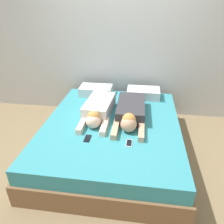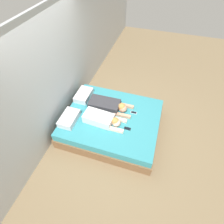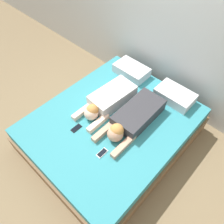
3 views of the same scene
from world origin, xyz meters
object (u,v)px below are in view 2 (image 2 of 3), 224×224
at_px(pillow_head_left, 69,118).
at_px(pillow_head_right, 84,95).
at_px(bed, 112,123).
at_px(person_left, 103,119).
at_px(person_right, 109,105).
at_px(cell_phone_right, 134,113).
at_px(cell_phone_left, 127,129).

xyz_separation_m(pillow_head_left, pillow_head_right, (0.79, 0.00, 0.00)).
xyz_separation_m(bed, person_left, (-0.21, 0.14, 0.33)).
relative_size(person_left, person_right, 0.90).
bearing_deg(pillow_head_right, person_left, -129.92).
bearing_deg(person_left, pillow_head_left, 103.98).
xyz_separation_m(pillow_head_right, cell_phone_right, (-0.14, -1.32, -0.07)).
bearing_deg(bed, person_right, 31.63).
height_order(pillow_head_left, cell_phone_right, pillow_head_left).
height_order(pillow_head_left, pillow_head_right, same).
bearing_deg(bed, pillow_head_right, 65.47).
distance_m(bed, pillow_head_right, 1.00).
relative_size(bed, pillow_head_right, 4.15).
bearing_deg(pillow_head_left, cell_phone_right, -63.53).
bearing_deg(cell_phone_right, person_left, 128.92).
distance_m(pillow_head_left, person_right, 0.96).
xyz_separation_m(pillow_head_left, person_right, (0.63, -0.73, 0.02)).
relative_size(person_left, cell_phone_right, 6.55).
height_order(bed, pillow_head_left, pillow_head_left).
bearing_deg(bed, cell_phone_right, -59.96).
height_order(bed, pillow_head_right, pillow_head_right).
relative_size(pillow_head_left, cell_phone_right, 3.67).
bearing_deg(pillow_head_right, cell_phone_left, -115.95).
bearing_deg(person_left, person_right, 0.55).
bearing_deg(pillow_head_left, cell_phone_left, -82.74).
distance_m(bed, pillow_head_left, 1.00).
bearing_deg(person_right, pillow_head_right, 77.21).
height_order(pillow_head_left, person_right, person_right).
relative_size(bed, cell_phone_right, 15.24).
bearing_deg(cell_phone_left, cell_phone_right, -3.03).
bearing_deg(cell_phone_left, person_right, 50.64).
height_order(pillow_head_right, person_left, person_left).
relative_size(cell_phone_left, cell_phone_right, 1.00).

